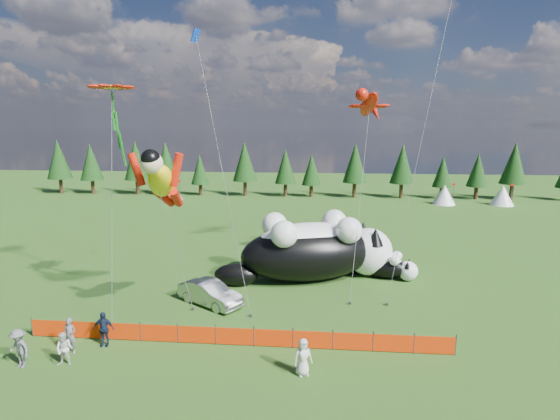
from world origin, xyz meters
name	(u,v)px	position (x,y,z in m)	size (l,w,h in m)	color
ground	(245,320)	(0.00, 0.00, 0.00)	(160.00, 160.00, 0.00)	#0E3409
safety_fence	(235,336)	(0.00, -3.00, 0.50)	(22.06, 0.06, 1.10)	#262626
tree_line	(293,171)	(0.00, 45.00, 4.00)	(90.00, 4.00, 8.00)	black
festival_tents	(366,194)	(11.00, 40.00, 1.40)	(50.00, 3.20, 2.80)	white
cat_large	(317,249)	(4.08, 7.39, 2.30)	(13.03, 7.66, 4.84)	black
cat_small	(385,265)	(9.16, 8.12, 0.93)	(5.26, 3.07, 1.95)	black
car	(210,293)	(-2.54, 2.05, 0.74)	(1.58, 4.52, 1.49)	#A8A8AC
spectator_a	(70,336)	(-7.97, -4.46, 0.91)	(0.67, 0.44, 1.83)	#5A5B60
spectator_b	(64,349)	(-7.58, -5.60, 0.82)	(0.80, 0.47, 1.64)	silver
spectator_c	(103,329)	(-6.68, -3.60, 0.91)	(1.07, 0.55, 1.82)	#121D34
spectator_d	(19,348)	(-9.61, -5.92, 0.94)	(1.21, 0.63, 1.88)	#5A5B60
spectator_e	(303,357)	(3.60, -5.37, 0.87)	(0.85, 0.55, 1.74)	silver
superhero_kite	(161,181)	(-4.51, -0.17, 8.10)	(5.43, 5.69, 10.31)	yellow
gecko_kite	(369,105)	(7.89, 11.53, 12.69)	(3.59, 12.01, 15.35)	red
flower_kite	(112,90)	(-7.93, 1.80, 13.15)	(3.01, 5.67, 13.83)	red
diamond_kite_a	(198,47)	(-3.35, 4.11, 15.87)	(4.16, 4.48, 17.65)	#0C37BC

